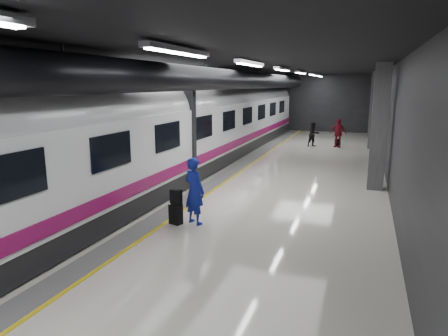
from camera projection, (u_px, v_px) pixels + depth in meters
The scene contains 9 objects.
ground at pixel (240, 191), 14.30m from camera, with size 40.00×40.00×0.00m, color beige.
platform_hall at pixel (241, 90), 14.55m from camera, with size 10.02×40.02×4.51m.
train at pixel (158, 130), 14.93m from camera, with size 3.05×38.00×4.05m.
traveler_main at pixel (194, 191), 10.81m from camera, with size 0.67×0.44×1.85m, color #1617AA.
suitcase_main at pixel (176, 214), 10.90m from camera, with size 0.34×0.22×0.56m, color black.
shoulder_bag at pixel (176, 197), 10.80m from camera, with size 0.31×0.16×0.41m, color black.
traveler_far_a at pixel (313, 134), 24.42m from camera, with size 0.74×0.58×1.52m, color black.
traveler_far_b at pixel (338, 133), 24.19m from camera, with size 1.01×0.42×1.73m, color maroon.
suitcase_far at pixel (337, 143), 24.64m from camera, with size 0.31×0.20×0.46m, color black.
Camera 1 is at (4.07, -13.22, 3.76)m, focal length 32.00 mm.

